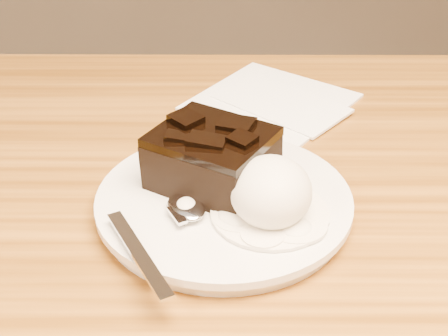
{
  "coord_description": "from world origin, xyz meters",
  "views": [
    {
      "loc": [
        -0.07,
        -0.41,
        1.09
      ],
      "look_at": [
        -0.07,
        0.06,
        0.79
      ],
      "focal_mm": 53.57,
      "sensor_mm": 36.0,
      "label": 1
    }
  ],
  "objects_px": {
    "brownie": "(212,161)",
    "ice_cream_scoop": "(271,192)",
    "napkin": "(271,101)",
    "plate": "(224,205)",
    "spoon": "(186,209)"
  },
  "relations": [
    {
      "from": "brownie",
      "to": "napkin",
      "type": "bearing_deg",
      "value": 71.67
    },
    {
      "from": "plate",
      "to": "napkin",
      "type": "distance_m",
      "value": 0.22
    },
    {
      "from": "spoon",
      "to": "plate",
      "type": "bearing_deg",
      "value": 11.2
    },
    {
      "from": "ice_cream_scoop",
      "to": "plate",
      "type": "bearing_deg",
      "value": 144.0
    },
    {
      "from": "plate",
      "to": "napkin",
      "type": "bearing_deg",
      "value": 76.03
    },
    {
      "from": "ice_cream_scoop",
      "to": "napkin",
      "type": "height_order",
      "value": "ice_cream_scoop"
    },
    {
      "from": "plate",
      "to": "ice_cream_scoop",
      "type": "distance_m",
      "value": 0.06
    },
    {
      "from": "plate",
      "to": "napkin",
      "type": "relative_size",
      "value": 1.42
    },
    {
      "from": "brownie",
      "to": "ice_cream_scoop",
      "type": "height_order",
      "value": "ice_cream_scoop"
    },
    {
      "from": "plate",
      "to": "spoon",
      "type": "height_order",
      "value": "spoon"
    },
    {
      "from": "ice_cream_scoop",
      "to": "spoon",
      "type": "distance_m",
      "value": 0.07
    },
    {
      "from": "plate",
      "to": "ice_cream_scoop",
      "type": "relative_size",
      "value": 3.1
    },
    {
      "from": "brownie",
      "to": "ice_cream_scoop",
      "type": "xyz_separation_m",
      "value": [
        0.05,
        -0.05,
        0.0
      ]
    },
    {
      "from": "napkin",
      "to": "plate",
      "type": "bearing_deg",
      "value": -103.97
    },
    {
      "from": "brownie",
      "to": "napkin",
      "type": "height_order",
      "value": "brownie"
    }
  ]
}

